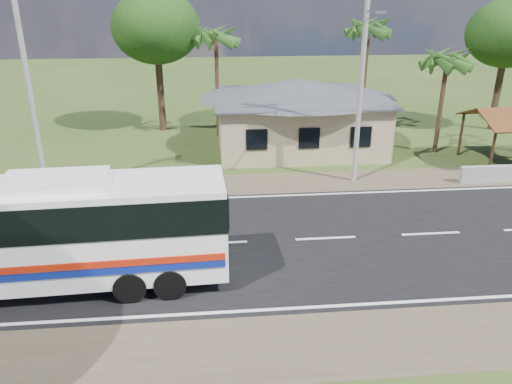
# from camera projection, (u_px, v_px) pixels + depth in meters

# --- Properties ---
(ground) EXTENTS (120.00, 120.00, 0.00)m
(ground) POSITION_uv_depth(u_px,v_px,m) (325.00, 239.00, 20.56)
(ground) COLOR #274017
(ground) RESTS_ON ground
(road) EXTENTS (120.00, 16.00, 0.03)m
(road) POSITION_uv_depth(u_px,v_px,m) (325.00, 238.00, 20.55)
(road) COLOR black
(road) RESTS_ON ground
(house) EXTENTS (12.40, 10.00, 5.00)m
(house) POSITION_uv_depth(u_px,v_px,m) (298.00, 106.00, 31.63)
(house) COLOR tan
(house) RESTS_ON ground
(utility_poles) EXTENTS (32.80, 2.22, 11.00)m
(utility_poles) POSITION_uv_depth(u_px,v_px,m) (356.00, 72.00, 24.59)
(utility_poles) COLOR #9E9E99
(utility_poles) RESTS_ON ground
(palm_near) EXTENTS (2.80, 2.80, 6.70)m
(palm_near) POSITION_uv_depth(u_px,v_px,m) (447.00, 59.00, 29.37)
(palm_near) COLOR #47301E
(palm_near) RESTS_ON ground
(palm_mid) EXTENTS (2.80, 2.80, 8.20)m
(palm_mid) POSITION_uv_depth(u_px,v_px,m) (369.00, 28.00, 32.67)
(palm_mid) COLOR #47301E
(palm_mid) RESTS_ON ground
(palm_far) EXTENTS (2.80, 2.80, 7.70)m
(palm_far) POSITION_uv_depth(u_px,v_px,m) (216.00, 37.00, 32.44)
(palm_far) COLOR #47301E
(palm_far) RESTS_ON ground
(tree_behind_house) EXTENTS (6.00, 6.00, 9.61)m
(tree_behind_house) POSITION_uv_depth(u_px,v_px,m) (156.00, 28.00, 33.77)
(tree_behind_house) COLOR #47301E
(tree_behind_house) RESTS_ON ground
(tree_behind_shed) EXTENTS (5.60, 5.60, 9.02)m
(tree_behind_shed) POSITION_uv_depth(u_px,v_px,m) (508.00, 34.00, 34.18)
(tree_behind_shed) COLOR #47301E
(tree_behind_shed) RESTS_ON ground
(coach_bus) EXTENTS (13.13, 3.31, 4.04)m
(coach_bus) POSITION_uv_depth(u_px,v_px,m) (28.00, 227.00, 16.32)
(coach_bus) COLOR white
(coach_bus) RESTS_ON ground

